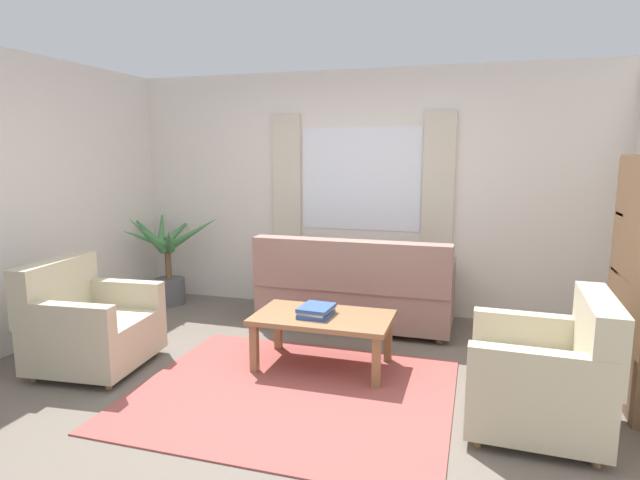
% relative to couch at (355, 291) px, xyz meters
% --- Properties ---
extents(ground_plane, '(6.24, 6.24, 0.00)m').
position_rel_couch_xyz_m(ground_plane, '(-0.09, -1.60, -0.37)').
color(ground_plane, '#6B6056').
extents(wall_back, '(5.32, 0.12, 2.60)m').
position_rel_couch_xyz_m(wall_back, '(-0.09, 0.66, 0.93)').
color(wall_back, silver).
rests_on(wall_back, ground_plane).
extents(window_with_curtains, '(1.98, 0.07, 1.40)m').
position_rel_couch_xyz_m(window_with_curtains, '(-0.09, 0.58, 1.08)').
color(window_with_curtains, white).
extents(area_rug, '(2.27, 1.89, 0.01)m').
position_rel_couch_xyz_m(area_rug, '(-0.09, -1.60, -0.36)').
color(area_rug, '#9E4C47').
rests_on(area_rug, ground_plane).
extents(couch, '(1.90, 0.82, 0.92)m').
position_rel_couch_xyz_m(couch, '(0.00, 0.00, 0.00)').
color(couch, gray).
rests_on(couch, ground_plane).
extents(armchair_left, '(0.89, 0.91, 0.88)m').
position_rel_couch_xyz_m(armchair_left, '(-1.84, -1.61, -0.01)').
color(armchair_left, '#BCB293').
rests_on(armchair_left, ground_plane).
extents(armchair_right, '(0.85, 0.87, 0.88)m').
position_rel_couch_xyz_m(armchair_right, '(1.60, -1.59, -0.01)').
color(armchair_right, '#BCB293').
rests_on(armchair_right, ground_plane).
extents(coffee_table, '(1.10, 0.64, 0.44)m').
position_rel_couch_xyz_m(coffee_table, '(-0.02, -1.07, 0.01)').
color(coffee_table, olive).
rests_on(coffee_table, ground_plane).
extents(book_stack_on_table, '(0.26, 0.32, 0.08)m').
position_rel_couch_xyz_m(book_stack_on_table, '(-0.07, -1.09, 0.11)').
color(book_stack_on_table, '#335199').
rests_on(book_stack_on_table, coffee_table).
extents(potted_plant, '(1.23, 1.29, 1.11)m').
position_rel_couch_xyz_m(potted_plant, '(-2.25, 0.18, 0.17)').
color(potted_plant, '#56565B').
rests_on(potted_plant, ground_plane).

